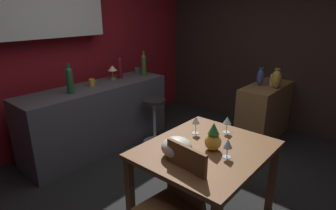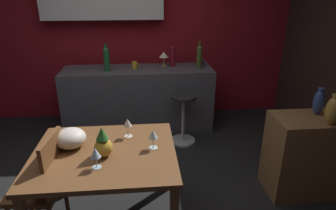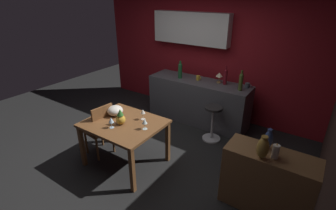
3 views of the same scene
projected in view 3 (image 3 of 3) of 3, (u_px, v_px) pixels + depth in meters
name	position (u px, v px, depth m)	size (l,w,h in m)	color
ground_plane	(147.00, 152.00, 4.30)	(9.00, 9.00, 0.00)	black
wall_kitchen_back	(203.00, 49.00, 5.30)	(5.20, 0.33, 2.60)	maroon
dining_table	(124.00, 127.00, 3.78)	(1.13, 0.95, 0.74)	brown
kitchen_counter	(198.00, 101.00, 5.18)	(2.10, 0.60, 0.90)	#4C4C51
sideboard_cabinet	(269.00, 182.00, 3.04)	(1.10, 0.44, 0.82)	olive
chair_near_window	(100.00, 128.00, 4.05)	(0.44, 0.44, 0.93)	brown
bar_stool	(213.00, 122.00, 4.54)	(0.34, 0.34, 0.67)	#262323
wine_glass_left	(143.00, 112.00, 3.78)	(0.08, 0.08, 0.17)	silver
wine_glass_right	(111.00, 120.00, 3.55)	(0.08, 0.08, 0.16)	silver
wine_glass_center	(145.00, 122.00, 3.51)	(0.08, 0.08, 0.16)	silver
pineapple_centerpiece	(121.00, 118.00, 3.65)	(0.14, 0.14, 0.25)	gold
fruit_bowl	(115.00, 111.00, 3.93)	(0.25, 0.25, 0.16)	beige
wine_bottle_ruby	(225.00, 76.00, 4.74)	(0.07, 0.07, 0.37)	maroon
wine_bottle_green	(180.00, 70.00, 5.08)	(0.08, 0.08, 0.37)	#1E592D
wine_bottle_olive	(241.00, 81.00, 4.45)	(0.07, 0.07, 0.37)	#475623
cup_slate	(247.00, 85.00, 4.63)	(0.12, 0.09, 0.09)	#515660
cup_mustard	(198.00, 78.00, 5.02)	(0.11, 0.07, 0.10)	gold
counter_lamp	(219.00, 75.00, 4.82)	(0.14, 0.14, 0.21)	#A58447
pillar_candle_tall	(276.00, 151.00, 2.79)	(0.08, 0.08, 0.19)	white
vase_brass	(263.00, 148.00, 2.76)	(0.14, 0.14, 0.28)	#B78C38
vase_ceramic_blue	(268.00, 139.00, 2.93)	(0.10, 0.10, 0.26)	#334C8C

